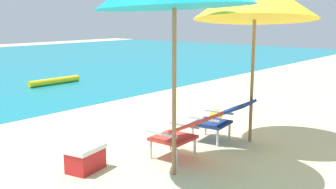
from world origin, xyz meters
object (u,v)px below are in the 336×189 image
(swim_buoy, at_px, (55,81))
(cooler_box, at_px, (86,158))
(lounge_chair_right, at_px, (222,117))
(lounge_chair_left, at_px, (184,131))
(beach_ball, at_px, (216,115))

(swim_buoy, distance_m, cooler_box, 6.85)
(cooler_box, bearing_deg, lounge_chair_right, -17.65)
(cooler_box, bearing_deg, lounge_chair_left, -33.03)
(lounge_chair_right, height_order, beach_ball, lounge_chair_right)
(beach_ball, bearing_deg, lounge_chair_right, -142.60)
(beach_ball, bearing_deg, cooler_box, -178.31)
(lounge_chair_left, height_order, lounge_chair_right, same)
(beach_ball, bearing_deg, lounge_chair_left, -158.08)
(swim_buoy, distance_m, lounge_chair_left, 7.03)
(lounge_chair_right, bearing_deg, beach_ball, 37.40)
(lounge_chair_left, xyz_separation_m, beach_ball, (1.97, 0.79, -0.29))
(lounge_chair_right, relative_size, cooler_box, 1.79)
(swim_buoy, height_order, lounge_chair_left, lounge_chair_left)
(swim_buoy, bearing_deg, beach_ball, -94.38)
(beach_ball, distance_m, cooler_box, 3.06)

